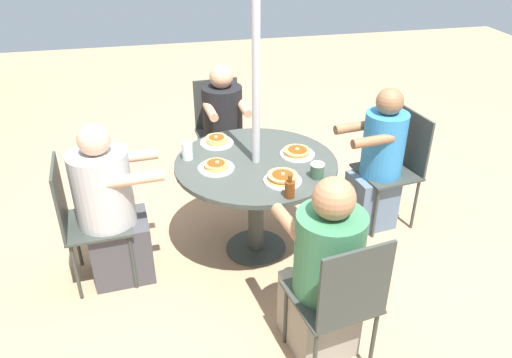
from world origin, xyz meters
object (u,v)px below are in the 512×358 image
object	(u,v)px
syrup_bottle	(290,189)
patio_chair_west	(341,298)
patio_table	(256,177)
patio_chair_south	(83,216)
patio_chair_east	(219,125)
diner_north	(378,165)
pancake_plate_c	(217,141)
diner_south	(111,212)
diner_west	(324,277)
pancake_plate_b	(216,166)
patio_chair_north	(397,162)
pancake_plate_d	(283,178)
diner_east	(224,134)
coffee_cup	(317,170)
drinking_glass_a	(187,151)
pancake_plate_a	(297,152)

from	to	relation	value
syrup_bottle	patio_chair_west	bearing A→B (deg)	-171.65
patio_table	patio_chair_west	bearing A→B (deg)	-170.30
patio_chair_south	patio_chair_east	bearing A→B (deg)	134.82
diner_north	pancake_plate_c	distance (m)	1.23
diner_north	diner_south	size ratio (longest dim) A/B	0.99
diner_west	pancake_plate_b	distance (m)	1.04
syrup_bottle	diner_north	bearing A→B (deg)	-54.58
patio_chair_north	pancake_plate_d	bearing A→B (deg)	105.76
patio_table	diner_east	xyz separation A→B (m)	(0.98, 0.07, -0.11)
patio_chair_south	pancake_plate_d	size ratio (longest dim) A/B	3.77
patio_chair_north	pancake_plate_b	xyz separation A→B (m)	(-0.21, 1.42, 0.24)
coffee_cup	diner_north	bearing A→B (deg)	-56.07
pancake_plate_c	patio_table	bearing A→B (deg)	-146.30
patio_chair_south	drinking_glass_a	world-z (taller)	patio_chair_south
syrup_bottle	pancake_plate_b	bearing A→B (deg)	40.75
patio_chair_south	syrup_bottle	distance (m)	1.33
diner_south	pancake_plate_a	bearing A→B (deg)	90.46
patio_chair_north	pancake_plate_a	world-z (taller)	patio_chair_north
patio_chair_north	patio_chair_west	bearing A→B (deg)	135.82
patio_chair_south	diner_west	world-z (taller)	diner_west
patio_chair_south	diner_west	bearing A→B (deg)	51.85
pancake_plate_d	syrup_bottle	size ratio (longest dim) A/B	1.62
diner_west	syrup_bottle	world-z (taller)	diner_west
diner_north	pancake_plate_c	size ratio (longest dim) A/B	4.71
patio_chair_north	diner_north	bearing A→B (deg)	90.00
diner_north	drinking_glass_a	world-z (taller)	diner_north
patio_chair_north	pancake_plate_a	size ratio (longest dim) A/B	3.77
patio_table	coffee_cup	size ratio (longest dim) A/B	11.39
diner_east	patio_chair_south	bearing A→B (deg)	40.58
syrup_bottle	pancake_plate_a	bearing A→B (deg)	-20.94
syrup_bottle	diner_south	bearing A→B (deg)	69.26
diner_south	coffee_cup	xyz separation A→B (m)	(-0.22, -1.30, 0.27)
patio_chair_north	patio_chair_east	size ratio (longest dim) A/B	1.00
diner_south	pancake_plate_d	bearing A→B (deg)	74.03
pancake_plate_c	coffee_cup	distance (m)	0.83
diner_south	diner_west	size ratio (longest dim) A/B	1.00
diner_east	diner_west	bearing A→B (deg)	92.78
diner_south	diner_north	bearing A→B (deg)	91.78
pancake_plate_d	patio_chair_east	bearing A→B (deg)	7.43
patio_chair_south	pancake_plate_b	size ratio (longest dim) A/B	3.77
drinking_glass_a	coffee_cup	bearing A→B (deg)	-118.85
patio_chair_north	pancake_plate_c	distance (m)	1.39
patio_table	patio_chair_south	xyz separation A→B (m)	(-0.09, 1.15, -0.10)
diner_east	diner_north	bearing A→B (deg)	137.00
pancake_plate_c	pancake_plate_d	distance (m)	0.70
coffee_cup	patio_chair_west	bearing A→B (deg)	170.71
diner_north	diner_west	world-z (taller)	diner_west
patio_chair_east	diner_east	world-z (taller)	diner_east
patio_table	pancake_plate_a	distance (m)	0.33
pancake_plate_a	pancake_plate_d	distance (m)	0.38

